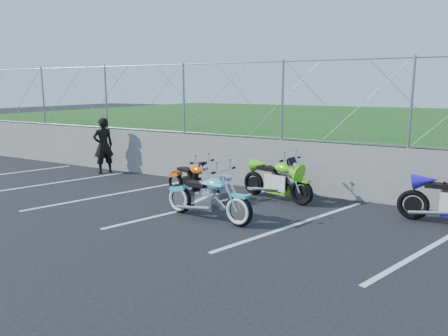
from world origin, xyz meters
The scene contains 9 objects.
ground centered at (0.00, 0.00, 0.00)m, with size 90.00×90.00×0.00m, color black.
retaining_wall centered at (0.00, 3.50, 0.65)m, with size 30.00×0.22×1.30m, color slate.
grass_field centered at (0.00, 13.50, 0.65)m, with size 30.00×20.00×1.30m, color #164813.
chain_link_fence centered at (0.00, 3.50, 2.30)m, with size 28.00×0.03×2.00m.
parking_lines centered at (1.20, 1.00, 0.00)m, with size 18.29×4.31×0.01m.
cruiser_turquoise centered at (0.74, 0.39, 0.43)m, with size 2.15×0.68×1.07m.
naked_orange centered at (-0.48, 1.65, 0.41)m, with size 1.85×0.77×0.95m.
sportbike_green centered at (1.34, 2.50, 0.45)m, with size 1.96×0.74×1.03m.
person_standing centered at (-4.59, 2.87, 0.86)m, with size 0.62×0.41×1.71m, color black.
Camera 1 is at (5.21, -6.80, 2.65)m, focal length 35.00 mm.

